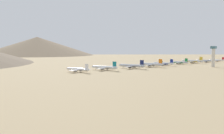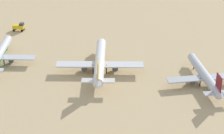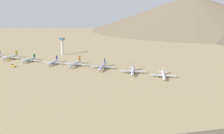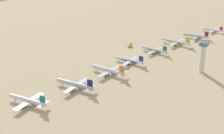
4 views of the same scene
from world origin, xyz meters
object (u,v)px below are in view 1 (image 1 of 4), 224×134
Objects in this scene: parked_jet_1 at (206,61)px; parked_jet_3 at (179,62)px; parked_jet_5 at (151,64)px; parked_jet_6 at (132,66)px; service_truck at (162,62)px; parked_jet_0 at (217,60)px; parked_jet_8 at (78,69)px; parked_jet_7 at (105,67)px; parked_jet_4 at (163,63)px; control_tower at (213,55)px; parked_jet_2 at (193,61)px.

parked_jet_3 is at bearing 78.93° from parked_jet_1.
parked_jet_5 is 1.00× the size of parked_jet_6.
parked_jet_6 is 7.66× the size of service_truck.
parked_jet_6 is at bearing 82.99° from parked_jet_0.
parked_jet_6 is (3.88, 42.49, -0.01)m from parked_jet_5.
parked_jet_0 is 329.67m from parked_jet_8.
parked_jet_3 is at bearing -96.32° from parked_jet_7.
parked_jet_1 is 0.99× the size of parked_jet_8.
parked_jet_0 is at bearing -98.94° from parked_jet_4.
control_tower is (-64.87, 21.48, 13.53)m from parked_jet_3.
parked_jet_8 is at bearing 79.87° from parked_jet_7.
parked_jet_1 is 0.99× the size of parked_jet_3.
service_truck is (8.47, -205.69, -1.42)m from parked_jet_8.
parked_jet_4 is (26.13, 166.03, 0.47)m from parked_jet_0.
parked_jet_1 is 0.86× the size of parked_jet_5.
parked_jet_0 reaches higher than service_truck.
service_truck is 102.26m from control_tower.
parked_jet_0 is 123.68m from parked_jet_3.
parked_jet_0 is 0.87× the size of parked_jet_3.
parked_jet_1 is at bearing -98.18° from parked_jet_8.
parked_jet_1 is at bearing -101.07° from parked_jet_3.
parked_jet_7 is at bearing 82.04° from parked_jet_0.
parked_jet_5 is 1.37× the size of control_tower.
parked_jet_1 is at bearing -99.10° from parked_jet_4.
parked_jet_4 is at bearing -90.08° from parked_jet_5.
parked_jet_6 is at bearing 101.66° from service_truck.
parked_jet_8 reaches higher than service_truck.
parked_jet_6 reaches higher than parked_jet_2.
parked_jet_6 is at bearing 83.29° from parked_jet_1.
parked_jet_3 is (15.63, 79.88, -0.02)m from parked_jet_1.
parked_jet_0 is at bearing -97.39° from parked_jet_5.
parked_jet_1 is 0.98× the size of parked_jet_4.
service_truck is (49.37, 78.75, -1.40)m from parked_jet_1.
parked_jet_4 is 78.40m from parked_jet_6.
service_truck is (25.55, -123.74, -1.97)m from parked_jet_6.
control_tower is at bearing -139.72° from parked_jet_5.
service_truck is at bearing -84.77° from parked_jet_7.
parked_jet_4 reaches higher than parked_jet_3.
parked_jet_3 is 1.18× the size of control_tower.
parked_jet_7 is at bearing 76.81° from parked_jet_6.
parked_jet_3 is (21.87, 121.73, 0.43)m from parked_jet_0.
parked_jet_5 is 91.61m from control_tower.
parked_jet_1 is 0.86× the size of parked_jet_6.
parked_jet_1 is at bearing 81.52° from parked_jet_0.
parked_jet_8 reaches higher than parked_jet_1.
parked_jet_1 is at bearing -122.08° from service_truck.
parked_jet_5 is at bearing -99.56° from parked_jet_8.
parked_jet_6 is at bearing 84.88° from parked_jet_2.
control_tower reaches higher than parked_jet_2.
parked_jet_4 is 0.87× the size of parked_jet_5.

